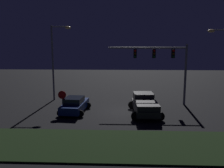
# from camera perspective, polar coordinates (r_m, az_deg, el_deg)

# --- Properties ---
(ground_plane) EXTENTS (80.00, 80.00, 0.00)m
(ground_plane) POSITION_cam_1_polar(r_m,az_deg,el_deg) (23.14, 2.68, -6.61)
(ground_plane) COLOR black
(grass_median) EXTENTS (22.30, 5.05, 0.10)m
(grass_median) POSITION_cam_1_polar(r_m,az_deg,el_deg) (15.55, 2.78, -14.51)
(grass_median) COLOR black
(grass_median) RESTS_ON ground_plane
(pickup_truck) EXTENTS (3.00, 5.47, 1.80)m
(pickup_truck) POSITION_cam_1_polar(r_m,az_deg,el_deg) (22.26, 7.90, -4.67)
(pickup_truck) COLOR black
(pickup_truck) RESTS_ON ground_plane
(car_sedan) EXTENTS (2.71, 4.53, 1.51)m
(car_sedan) POSITION_cam_1_polar(r_m,az_deg,el_deg) (22.86, -9.00, -4.99)
(car_sedan) COLOR navy
(car_sedan) RESTS_ON ground_plane
(traffic_signal_gantry) EXTENTS (8.32, 0.56, 6.50)m
(traffic_signal_gantry) POSITION_cam_1_polar(r_m,az_deg,el_deg) (25.70, 12.21, 5.87)
(traffic_signal_gantry) COLOR slate
(traffic_signal_gantry) RESTS_ON ground_plane
(street_lamp_left) EXTENTS (2.34, 0.44, 8.58)m
(street_lamp_left) POSITION_cam_1_polar(r_m,az_deg,el_deg) (28.01, -13.35, 7.00)
(street_lamp_left) COLOR slate
(street_lamp_left) RESTS_ON ground_plane
(stop_sign) EXTENTS (0.76, 0.08, 2.23)m
(stop_sign) POSITION_cam_1_polar(r_m,az_deg,el_deg) (22.23, -11.95, -3.31)
(stop_sign) COLOR slate
(stop_sign) RESTS_ON ground_plane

